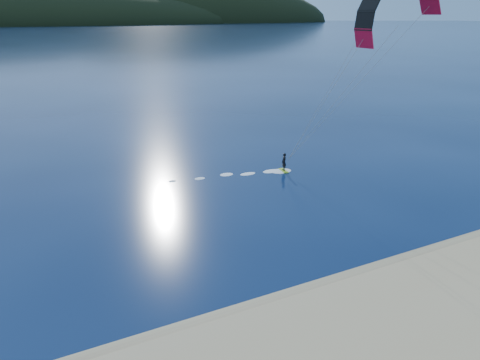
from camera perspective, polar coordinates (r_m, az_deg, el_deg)
name	(u,v)px	position (r m, az deg, el deg)	size (l,w,h in m)	color
wet_sand	(212,331)	(21.87, -3.60, -18.73)	(220.00, 2.50, 0.10)	#917554
headland	(9,24)	(756.63, -27.46, 17.29)	(1200.00, 310.00, 140.00)	black
kitesurfer_near	(392,32)	(39.38, 18.86, 17.55)	(21.40, 8.64, 16.24)	#94C016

